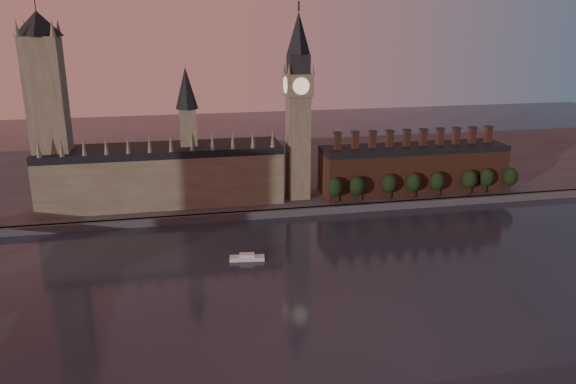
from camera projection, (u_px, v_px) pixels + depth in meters
name	position (u px, v px, depth m)	size (l,w,h in m)	color
ground	(334.00, 291.00, 219.10)	(900.00, 900.00, 0.00)	black
north_bank	(262.00, 171.00, 385.20)	(900.00, 182.00, 4.00)	#4D4D53
palace_of_westminster	(164.00, 172.00, 307.88)	(130.00, 30.30, 74.00)	gray
victoria_tower	(48.00, 107.00, 286.21)	(24.00, 24.00, 108.00)	gray
big_ben	(298.00, 105.00, 307.34)	(15.00, 15.00, 107.00)	gray
chimney_block	(413.00, 168.00, 332.33)	(110.00, 25.00, 37.00)	brown
embankment_tree_0	(335.00, 187.00, 308.53)	(8.60, 8.60, 14.88)	black
embankment_tree_1	(357.00, 186.00, 310.50)	(8.60, 8.60, 14.88)	black
embankment_tree_2	(389.00, 183.00, 315.59)	(8.60, 8.60, 14.88)	black
embankment_tree_3	(414.00, 182.00, 317.92)	(8.60, 8.60, 14.88)	black
embankment_tree_4	(437.00, 181.00, 319.94)	(8.60, 8.60, 14.88)	black
embankment_tree_5	(469.00, 179.00, 323.74)	(8.60, 8.60, 14.88)	black
embankment_tree_6	(486.00, 177.00, 327.61)	(8.60, 8.60, 14.88)	black
embankment_tree_7	(510.00, 177.00, 329.36)	(8.60, 8.60, 14.88)	black
river_boat	(247.00, 258.00, 247.51)	(15.72, 6.34, 3.06)	silver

